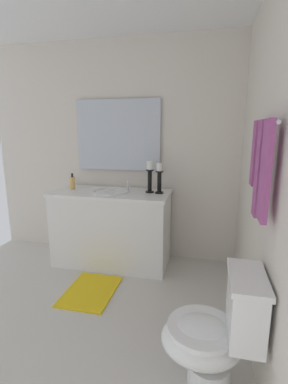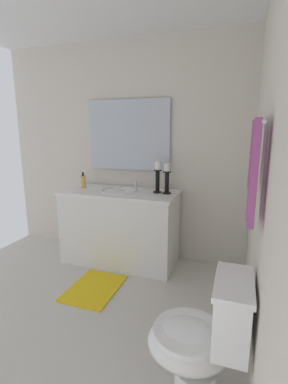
{
  "view_description": "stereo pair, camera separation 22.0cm",
  "coord_description": "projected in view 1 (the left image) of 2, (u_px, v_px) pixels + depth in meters",
  "views": [
    {
      "loc": [
        1.6,
        1.12,
        1.49
      ],
      "look_at": [
        -0.49,
        0.64,
        1.01
      ],
      "focal_mm": 26.38,
      "sensor_mm": 36.0,
      "label": 1
    },
    {
      "loc": [
        1.54,
        1.33,
        1.49
      ],
      "look_at": [
        -0.49,
        0.64,
        1.01
      ],
      "focal_mm": 26.38,
      "sensor_mm": 36.0,
      "label": 2
    }
  ],
  "objects": [
    {
      "name": "wall_left",
      "position": [
        112.0,
        152.0,
        3.29
      ],
      "size": [
        0.04,
        2.95,
        2.45
      ],
      "primitive_type": "cube",
      "color": "silver",
      "rests_on": "ground"
    },
    {
      "name": "vanity_cabinet",
      "position": [
        112.0,
        228.0,
        3.14
      ],
      "size": [
        0.58,
        1.28,
        0.82
      ],
      "color": "white",
      "rests_on": "ground"
    },
    {
      "name": "candle_holder_tall",
      "position": [
        159.0,
        177.0,
        2.94
      ],
      "size": [
        0.09,
        0.09,
        0.32
      ],
      "color": "black",
      "rests_on": "vanity_cabinet"
    },
    {
      "name": "towel_near_corner",
      "position": [
        266.0,
        171.0,
        1.41
      ],
      "size": [
        0.15,
        0.03,
        0.51
      ],
      "primitive_type": "cube",
      "color": "#A54C8C",
      "rests_on": "towel_bar"
    },
    {
      "name": "towel_center",
      "position": [
        259.0,
        169.0,
        1.59
      ],
      "size": [
        0.11,
        0.03,
        0.55
      ],
      "primitive_type": "cube",
      "color": "#A54C8C",
      "rests_on": "towel_bar"
    },
    {
      "name": "towel_bar",
      "position": [
        267.0,
        123.0,
        1.53
      ],
      "size": [
        0.57,
        0.02,
        0.02
      ],
      "primitive_type": "cylinder",
      "rotation": [
        0.0,
        1.57,
        0.0
      ],
      "color": "silver"
    },
    {
      "name": "bath_mat",
      "position": [
        91.0,
        291.0,
        2.63
      ],
      "size": [
        0.6,
        0.44,
        0.02
      ],
      "primitive_type": "cube",
      "color": "yellow",
      "rests_on": "ground"
    },
    {
      "name": "mirror",
      "position": [
        118.0,
        135.0,
        3.18
      ],
      "size": [
        0.02,
        0.97,
        0.79
      ],
      "primitive_type": "cube",
      "color": "silver"
    },
    {
      "name": "toilet",
      "position": [
        214.0,
        335.0,
        1.57
      ],
      "size": [
        0.39,
        0.54,
        0.75
      ],
      "color": "white",
      "rests_on": "ground"
    },
    {
      "name": "sink_basin",
      "position": [
        111.0,
        195.0,
        3.06
      ],
      "size": [
        0.4,
        0.4,
        0.24
      ],
      "color": "white",
      "rests_on": "vanity_cabinet"
    },
    {
      "name": "candle_holder_short",
      "position": [
        150.0,
        176.0,
        2.98
      ],
      "size": [
        0.09,
        0.09,
        0.33
      ],
      "color": "black",
      "rests_on": "vanity_cabinet"
    },
    {
      "name": "floor",
      "position": [
        46.0,
        335.0,
        2.09
      ],
      "size": [
        3.09,
        2.95,
        0.02
      ],
      "primitive_type": "cube",
      "color": "beige",
      "rests_on": "ground"
    },
    {
      "name": "wall_back",
      "position": [
        277.0,
        179.0,
        1.5
      ],
      "size": [
        3.09,
        0.04,
        2.45
      ],
      "primitive_type": "cube",
      "color": "silver",
      "rests_on": "ground"
    },
    {
      "name": "towel_near_vanity",
      "position": [
        255.0,
        154.0,
        1.76
      ],
      "size": [
        0.11,
        0.03,
        0.4
      ],
      "primitive_type": "cube",
      "color": "#A54C8C",
      "rests_on": "towel_bar"
    },
    {
      "name": "soap_bottle",
      "position": [
        73.0,
        183.0,
        3.16
      ],
      "size": [
        0.06,
        0.06,
        0.18
      ],
      "color": "#E5B259",
      "rests_on": "vanity_cabinet"
    }
  ]
}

